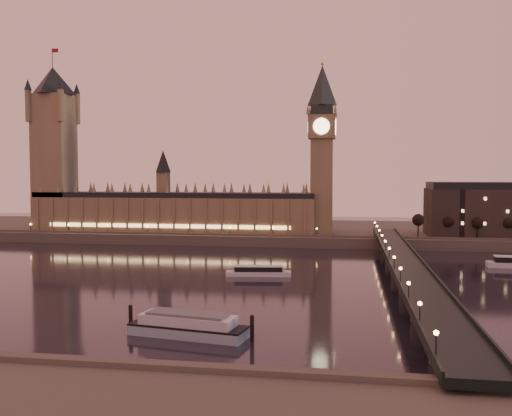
{
  "coord_description": "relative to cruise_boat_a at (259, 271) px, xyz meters",
  "views": [
    {
      "loc": [
        69.74,
        -226.7,
        42.88
      ],
      "look_at": [
        27.51,
        35.0,
        26.99
      ],
      "focal_mm": 40.0,
      "sensor_mm": 36.0,
      "label": 1
    }
  ],
  "objects": [
    {
      "name": "cruise_boat_a",
      "position": [
        0.0,
        0.0,
        0.0
      ],
      "size": [
        27.75,
        9.51,
        4.35
      ],
      "rotation": [
        0.0,
        0.0,
        0.14
      ],
      "color": "silver",
      "rests_on": "ground"
    },
    {
      "name": "bare_tree_2",
      "position": [
        110.76,
        101.17,
        13.18
      ],
      "size": [
        5.99,
        5.99,
        12.18
      ],
      "color": "black",
      "rests_on": "ground"
    },
    {
      "name": "ground",
      "position": [
        -32.97,
        -7.83,
        -1.92
      ],
      "size": [
        700.0,
        700.0,
        0.0
      ],
      "primitive_type": "plane",
      "color": "black",
      "rests_on": "ground"
    },
    {
      "name": "big_ben",
      "position": [
        21.02,
        113.16,
        62.03
      ],
      "size": [
        17.68,
        17.68,
        104.0
      ],
      "color": "brown",
      "rests_on": "ground"
    },
    {
      "name": "bare_tree_1",
      "position": [
        94.49,
        101.17,
        13.18
      ],
      "size": [
        5.99,
        5.99,
        12.18
      ],
      "color": "black",
      "rests_on": "ground"
    },
    {
      "name": "bare_tree_0",
      "position": [
        78.22,
        101.17,
        13.18
      ],
      "size": [
        5.99,
        5.99,
        12.18
      ],
      "color": "black",
      "rests_on": "ground"
    },
    {
      "name": "bare_tree_3",
      "position": [
        127.03,
        101.17,
        13.18
      ],
      "size": [
        5.99,
        5.99,
        12.18
      ],
      "color": "black",
      "rests_on": "ground"
    },
    {
      "name": "far_embankment",
      "position": [
        -2.97,
        157.17,
        1.08
      ],
      "size": [
        560.0,
        130.0,
        6.0
      ],
      "primitive_type": "cube",
      "color": "#423D35",
      "rests_on": "ground"
    },
    {
      "name": "victoria_tower",
      "position": [
        -152.97,
        113.17,
        63.87
      ],
      "size": [
        31.68,
        31.68,
        118.0
      ],
      "color": "brown",
      "rests_on": "ground"
    },
    {
      "name": "westminster_bridge",
      "position": [
        58.64,
        -7.83,
        3.6
      ],
      "size": [
        13.2,
        260.0,
        15.3
      ],
      "color": "black",
      "rests_on": "ground"
    },
    {
      "name": "moored_barge",
      "position": [
        -4.64,
        -90.86,
        0.91
      ],
      "size": [
        36.11,
        14.0,
        6.71
      ],
      "rotation": [
        0.0,
        0.0,
        -0.17
      ],
      "color": "#90ABB8",
      "rests_on": "ground"
    },
    {
      "name": "palace_of_westminster",
      "position": [
        -73.09,
        113.16,
        19.79
      ],
      "size": [
        180.0,
        26.62,
        52.0
      ],
      "color": "brown",
      "rests_on": "ground"
    }
  ]
}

